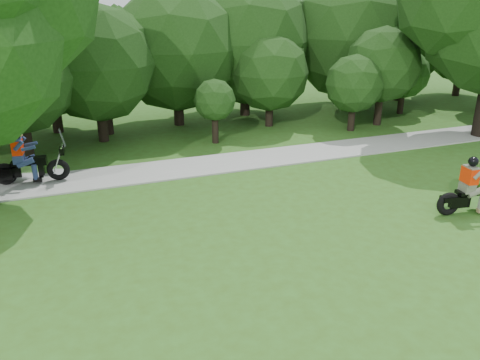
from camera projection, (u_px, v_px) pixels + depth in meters
ground at (400, 248)px, 12.11m from camera, size 100.00×100.00×0.00m
walkway at (272, 157)px, 19.08m from camera, size 60.00×2.20×0.06m
tree_line at (191, 50)px, 23.42m from camera, size 40.06×11.60×7.72m
chopper_motorcycle at (473, 193)px, 13.89m from camera, size 2.51×0.83×1.80m
touring_motorcycle at (26, 164)px, 16.07m from camera, size 2.51×0.88×1.91m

